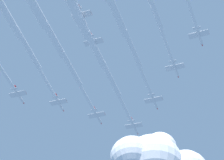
{
  "coord_description": "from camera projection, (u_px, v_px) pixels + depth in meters",
  "views": [
    {
      "loc": [
        52.58,
        112.32,
        -8.26
      ],
      "look_at": [
        0.0,
        0.0,
        154.53
      ],
      "focal_mm": 74.82,
      "sensor_mm": 36.0,
      "label": 1
    }
  ],
  "objects": [
    {
      "name": "jet_lead",
      "position": [
        94.0,
        48.0,
        193.77
      ],
      "size": [
        59.57,
        55.56,
        4.07
      ],
      "color": "silver"
    },
    {
      "name": "jet_port_mid",
      "position": [
        9.0,
        17.0,
        186.59
      ],
      "size": [
        58.96,
        56.73,
        3.96
      ],
      "color": "silver"
    },
    {
      "name": "jet_port_inner",
      "position": [
        53.0,
        38.0,
        190.93
      ],
      "size": [
        57.63,
        53.34,
        3.98
      ],
      "color": "silver"
    },
    {
      "name": "jet_starboard_inner",
      "position": [
        116.0,
        15.0,
        183.09
      ],
      "size": [
        58.68,
        55.75,
        3.95
      ],
      "color": "silver"
    }
  ]
}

